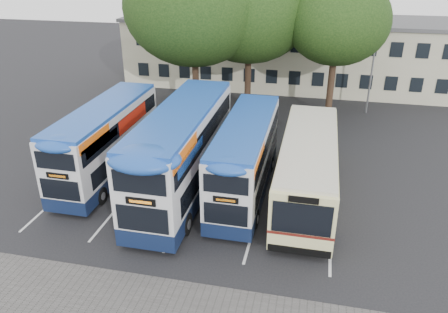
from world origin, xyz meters
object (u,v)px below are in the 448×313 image
object	(u,v)px
tree_left	(194,6)
bus_dd_left	(107,137)
bus_dd_mid	(183,148)
bus_single	(308,164)
tree_right	(338,21)
bus_dd_right	(246,155)
lamp_post	(375,49)
tree_mid	(249,9)

from	to	relation	value
tree_left	bus_dd_left	xyz separation A→B (m)	(-2.16, -10.72, -5.95)
tree_left	bus_dd_mid	size ratio (longest dim) A/B	1.12
bus_dd_mid	bus_single	bearing A→B (deg)	9.19
tree_right	bus_dd_right	size ratio (longest dim) A/B	1.08
lamp_post	tree_mid	xyz separation A→B (m)	(-9.42, -1.21, 2.76)
tree_mid	bus_single	size ratio (longest dim) A/B	1.08
tree_mid	bus_dd_mid	world-z (taller)	tree_mid
bus_dd_right	bus_single	xyz separation A→B (m)	(3.19, 0.34, -0.36)
tree_right	bus_dd_right	xyz separation A→B (m)	(-4.25, -12.69, -5.05)
tree_mid	bus_dd_right	xyz separation A→B (m)	(2.17, -13.30, -5.64)
tree_right	bus_dd_mid	xyz separation A→B (m)	(-7.40, -13.38, -4.69)
bus_dd_mid	bus_dd_right	distance (m)	3.25
lamp_post	bus_dd_mid	xyz separation A→B (m)	(-10.40, -15.20, -2.52)
bus_dd_mid	bus_dd_right	bearing A→B (deg)	12.31
bus_dd_mid	bus_dd_right	size ratio (longest dim) A/B	1.16
lamp_post	bus_single	distance (m)	15.09
bus_dd_left	bus_single	world-z (taller)	bus_dd_left
tree_right	bus_dd_left	distance (m)	18.04
lamp_post	bus_dd_left	bearing A→B (deg)	-137.31
tree_mid	bus_dd_left	bearing A→B (deg)	-114.40
bus_dd_mid	bus_dd_right	xyz separation A→B (m)	(3.15, 0.69, -0.36)
bus_dd_left	bus_dd_right	world-z (taller)	bus_dd_left
tree_right	tree_mid	bearing A→B (deg)	174.58
bus_dd_left	tree_mid	bearing A→B (deg)	65.60
bus_dd_left	bus_dd_mid	distance (m)	4.99
tree_left	bus_dd_left	size ratio (longest dim) A/B	1.27
lamp_post	tree_right	size ratio (longest dim) A/B	0.87
tree_mid	bus_dd_mid	distance (m)	14.98
tree_right	bus_single	size ratio (longest dim) A/B	0.95
bus_dd_right	bus_single	distance (m)	3.23
tree_mid	bus_single	xyz separation A→B (m)	(5.36, -12.96, -6.00)
tree_right	bus_dd_mid	distance (m)	15.99
tree_left	tree_right	bearing A→B (deg)	8.65
tree_left	tree_right	size ratio (longest dim) A/B	1.20
bus_dd_right	tree_left	bearing A→B (deg)	117.66
tree_left	bus_single	xyz separation A→B (m)	(9.04, -10.82, -6.36)
bus_dd_left	tree_right	bearing A→B (deg)	45.00
tree_left	bus_dd_mid	distance (m)	13.39
bus_dd_mid	tree_right	bearing A→B (deg)	61.05
tree_right	bus_dd_mid	world-z (taller)	tree_right
tree_left	bus_dd_right	size ratio (longest dim) A/B	1.30
bus_dd_right	bus_dd_left	bearing A→B (deg)	176.87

